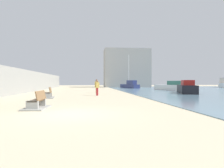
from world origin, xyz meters
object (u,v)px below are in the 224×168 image
object	(u,v)px
bench_far	(48,95)
person_standing	(97,87)
person_walking	(97,85)
bench_near	(37,104)
boat_distant	(173,87)
boat_outer	(187,88)
boat_mid_bay	(222,84)
boat_far_right	(130,85)

from	to	relation	value
bench_far	person_standing	xyz separation A→B (m)	(4.51, 2.79, 0.71)
person_walking	bench_near	bearing A→B (deg)	-104.06
bench_far	person_walking	bearing A→B (deg)	59.15
bench_near	boat_distant	distance (m)	27.30
person_walking	boat_outer	xyz separation A→B (m)	(11.38, -1.61, -0.38)
bench_near	boat_distant	size ratio (longest dim) A/B	0.29
person_walking	boat_distant	xyz separation A→B (m)	(12.92, 6.24, -0.41)
bench_far	boat_outer	distance (m)	17.18
boat_distant	boat_mid_bay	xyz separation A→B (m)	(19.54, 16.16, 0.27)
person_standing	boat_mid_bay	world-z (taller)	boat_mid_bay
boat_distant	bench_far	bearing A→B (deg)	-141.41
bench_near	boat_mid_bay	world-z (taller)	boat_mid_bay
boat_distant	boat_outer	distance (m)	7.99
bench_far	boat_far_right	size ratio (longest dim) A/B	0.29
bench_far	person_standing	bearing A→B (deg)	31.77
boat_distant	boat_far_right	size ratio (longest dim) A/B	0.98
boat_distant	person_walking	bearing A→B (deg)	-154.23
boat_outer	person_walking	bearing A→B (deg)	171.97
bench_near	person_walking	distance (m)	15.81
boat_mid_bay	person_walking	bearing A→B (deg)	-145.40
person_standing	boat_mid_bay	bearing A→B (deg)	40.03
person_standing	bench_near	bearing A→B (deg)	-109.70
person_standing	boat_far_right	size ratio (longest dim) A/B	0.21
boat_mid_bay	boat_far_right	xyz separation A→B (m)	(-24.23, -3.18, -0.21)
bench_far	bench_near	bearing A→B (deg)	-83.83
person_walking	boat_outer	world-z (taller)	person_walking
bench_near	bench_far	distance (m)	7.57
person_standing	boat_far_right	xyz separation A→B (m)	(8.37, 24.21, -0.25)
bench_far	boat_mid_bay	bearing A→B (deg)	39.12
boat_outer	boat_mid_bay	distance (m)	31.95
bench_far	person_walking	world-z (taller)	person_walking
bench_far	boat_outer	bearing A→B (deg)	21.08
boat_distant	boat_mid_bay	bearing A→B (deg)	39.58
person_walking	boat_far_right	size ratio (longest dim) A/B	0.23
person_walking	boat_mid_bay	bearing A→B (deg)	34.60
boat_outer	boat_mid_bay	bearing A→B (deg)	48.71
person_walking	boat_distant	bearing A→B (deg)	25.77
boat_far_right	boat_distant	bearing A→B (deg)	-70.16
bench_near	person_walking	xyz separation A→B (m)	(3.84, 15.31, 0.81)
bench_near	boat_outer	distance (m)	20.48
person_standing	boat_distant	size ratio (longest dim) A/B	0.22
boat_mid_bay	boat_far_right	distance (m)	24.44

